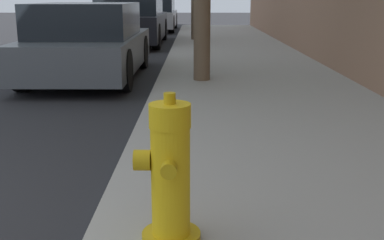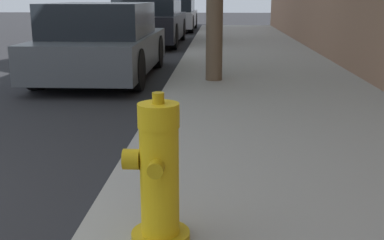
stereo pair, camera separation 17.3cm
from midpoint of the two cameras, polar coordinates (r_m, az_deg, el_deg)
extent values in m
cylinder|color=#C39C11|center=(2.69, -1.84, -13.45)|extent=(0.32, 0.32, 0.04)
cylinder|color=yellow|center=(2.56, -1.90, -7.24)|extent=(0.21, 0.21, 0.59)
cylinder|color=yellow|center=(2.45, -1.97, 0.55)|extent=(0.22, 0.22, 0.12)
cylinder|color=#C39C11|center=(2.43, -1.99, 2.61)|extent=(0.06, 0.06, 0.06)
cylinder|color=#C39C11|center=(2.39, -2.22, -5.84)|extent=(0.08, 0.07, 0.08)
cylinder|color=#C39C11|center=(2.65, -1.66, -3.75)|extent=(0.08, 0.07, 0.08)
cylinder|color=#C39C11|center=(2.53, -5.24, -4.66)|extent=(0.09, 0.11, 0.11)
cube|color=#4C5156|center=(8.65, -9.81, 8.01)|extent=(1.70, 3.94, 0.56)
cube|color=black|center=(8.45, -10.21, 11.64)|extent=(1.56, 2.16, 0.55)
cylinder|color=black|center=(10.03, -12.55, 7.96)|extent=(0.20, 0.64, 0.64)
cylinder|color=black|center=(9.73, -3.70, 8.08)|extent=(0.20, 0.64, 0.64)
cylinder|color=black|center=(7.72, -17.38, 5.78)|extent=(0.20, 0.64, 0.64)
cylinder|color=black|center=(7.33, -5.97, 5.92)|extent=(0.20, 0.64, 0.64)
cube|color=black|center=(14.57, -4.63, 11.04)|extent=(1.82, 4.52, 0.69)
cube|color=black|center=(14.37, -4.78, 13.40)|extent=(1.68, 2.49, 0.52)
cylinder|color=black|center=(16.10, -6.92, 10.64)|extent=(0.20, 0.69, 0.69)
cylinder|color=black|center=(15.89, -0.90, 10.69)|extent=(0.20, 0.69, 0.69)
cylinder|color=black|center=(13.35, -9.03, 9.78)|extent=(0.20, 0.69, 0.69)
cylinder|color=black|center=(13.10, -1.79, 9.87)|extent=(0.20, 0.69, 0.69)
cube|color=#B7B7BC|center=(20.42, -1.87, 11.92)|extent=(1.72, 4.45, 0.59)
cube|color=black|center=(20.23, -1.93, 13.52)|extent=(1.58, 2.45, 0.56)
cylinder|color=black|center=(21.88, -3.62, 11.69)|extent=(0.20, 0.68, 0.68)
cylinder|color=black|center=(21.75, 0.55, 11.70)|extent=(0.20, 0.68, 0.68)
cylinder|color=black|center=(19.15, -4.61, 11.27)|extent=(0.20, 0.68, 0.68)
cylinder|color=black|center=(19.00, 0.15, 11.29)|extent=(0.20, 0.68, 0.68)
camera|label=1|loc=(0.09, -88.65, 0.35)|focal=45.00mm
camera|label=2|loc=(0.09, 91.35, -0.35)|focal=45.00mm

